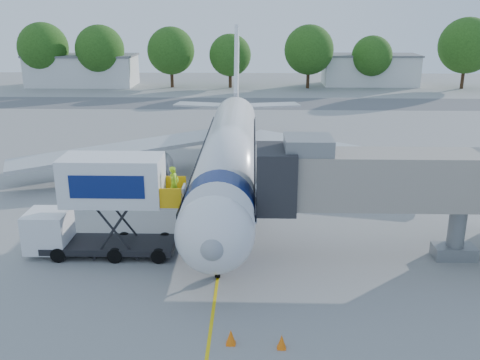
{
  "coord_description": "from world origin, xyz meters",
  "views": [
    {
      "loc": [
        1.72,
        -33.33,
        12.73
      ],
      "look_at": [
        0.96,
        -3.59,
        3.2
      ],
      "focal_mm": 40.0,
      "sensor_mm": 36.0,
      "label": 1
    }
  ],
  "objects_px": {
    "jet_bridge": "(375,180)",
    "catering_hiloader": "(102,206)",
    "ground_tug": "(130,338)",
    "aircraft": "(229,151)"
  },
  "relations": [
    {
      "from": "catering_hiloader",
      "to": "ground_tug",
      "type": "height_order",
      "value": "catering_hiloader"
    },
    {
      "from": "ground_tug",
      "to": "jet_bridge",
      "type": "bearing_deg",
      "value": 16.06
    },
    {
      "from": "jet_bridge",
      "to": "ground_tug",
      "type": "bearing_deg",
      "value": -140.86
    },
    {
      "from": "jet_bridge",
      "to": "aircraft",
      "type": "bearing_deg",
      "value": 125.7
    },
    {
      "from": "jet_bridge",
      "to": "ground_tug",
      "type": "height_order",
      "value": "jet_bridge"
    },
    {
      "from": "jet_bridge",
      "to": "catering_hiloader",
      "type": "bearing_deg",
      "value": -179.99
    },
    {
      "from": "aircraft",
      "to": "catering_hiloader",
      "type": "xyz_separation_m",
      "value": [
        -6.26,
        -11.12,
        -0.19
      ]
    },
    {
      "from": "aircraft",
      "to": "catering_hiloader",
      "type": "height_order",
      "value": "aircraft"
    },
    {
      "from": "jet_bridge",
      "to": "catering_hiloader",
      "type": "height_order",
      "value": "jet_bridge"
    },
    {
      "from": "aircraft",
      "to": "ground_tug",
      "type": "xyz_separation_m",
      "value": [
        -2.93,
        -20.01,
        -2.2
      ]
    }
  ]
}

